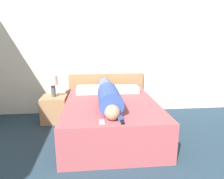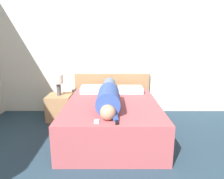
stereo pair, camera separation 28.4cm
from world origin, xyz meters
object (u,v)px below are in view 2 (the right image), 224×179
(pillow_second, at_px, (130,89))
(nightstand, at_px, (60,107))
(bed, at_px, (112,118))
(table_lamp, at_px, (58,81))
(person_lying, at_px, (109,95))
(pillow_near_headboard, at_px, (94,89))
(tv_remote, at_px, (117,122))
(cell_phone, at_px, (97,121))

(pillow_second, bearing_deg, nightstand, 179.61)
(bed, bearing_deg, table_lamp, 147.06)
(bed, xyz_separation_m, pillow_second, (0.35, 0.66, 0.33))
(person_lying, distance_m, pillow_near_headboard, 0.78)
(nightstand, xyz_separation_m, pillow_second, (1.39, -0.01, 0.36))
(bed, distance_m, pillow_near_headboard, 0.82)
(person_lying, distance_m, pillow_second, 0.82)
(tv_remote, xyz_separation_m, cell_phone, (-0.25, 0.02, -0.01))
(bed, height_order, cell_phone, cell_phone)
(nightstand, bearing_deg, table_lamp, 180.00)
(nightstand, height_order, pillow_near_headboard, pillow_near_headboard)
(bed, height_order, table_lamp, table_lamp)
(pillow_near_headboard, xyz_separation_m, pillow_second, (0.70, 0.00, -0.01))
(nightstand, distance_m, tv_remote, 1.88)
(table_lamp, xyz_separation_m, cell_phone, (0.85, -1.48, -0.22))
(tv_remote, bearing_deg, nightstand, 126.27)
(bed, xyz_separation_m, person_lying, (-0.05, -0.05, 0.42))
(nightstand, distance_m, pillow_near_headboard, 0.78)
(nightstand, bearing_deg, pillow_second, -0.39)
(pillow_second, bearing_deg, person_lying, -119.42)
(table_lamp, height_order, cell_phone, table_lamp)
(pillow_near_headboard, relative_size, pillow_second, 1.05)
(pillow_second, bearing_deg, tv_remote, -101.05)
(table_lamp, height_order, pillow_second, table_lamp)
(nightstand, distance_m, cell_phone, 1.73)
(table_lamp, distance_m, tv_remote, 1.86)
(pillow_second, xyz_separation_m, cell_phone, (-0.54, -1.47, -0.05))
(tv_remote, relative_size, cell_phone, 1.15)
(pillow_second, height_order, tv_remote, pillow_second)
(person_lying, bearing_deg, tv_remote, -81.74)
(nightstand, xyz_separation_m, tv_remote, (1.10, -1.49, 0.32))
(pillow_near_headboard, distance_m, cell_phone, 1.48)
(cell_phone, bearing_deg, bed, 76.83)
(pillow_second, relative_size, cell_phone, 3.65)
(tv_remote, bearing_deg, bed, 94.08)
(pillow_near_headboard, xyz_separation_m, cell_phone, (0.16, -1.47, -0.05))
(nightstand, bearing_deg, tv_remote, -53.73)
(table_lamp, relative_size, cell_phone, 3.15)
(person_lying, relative_size, pillow_near_headboard, 3.49)
(nightstand, height_order, tv_remote, tv_remote)
(bed, height_order, tv_remote, tv_remote)
(bed, distance_m, tv_remote, 0.87)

